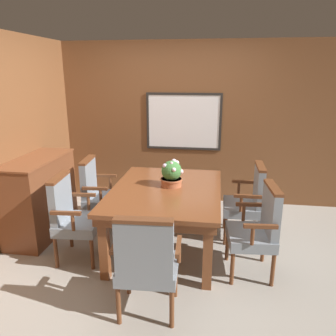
# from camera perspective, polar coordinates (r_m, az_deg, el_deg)

# --- Properties ---
(ground_plane) EXTENTS (14.00, 14.00, 0.00)m
(ground_plane) POSITION_cam_1_polar(r_m,az_deg,el_deg) (3.89, -1.72, -14.50)
(ground_plane) COLOR #A39E93
(wall_back) EXTENTS (7.20, 0.08, 2.45)m
(wall_back) POSITION_cam_1_polar(r_m,az_deg,el_deg) (5.11, 1.66, 7.71)
(wall_back) COLOR brown
(wall_back) RESTS_ON ground_plane
(dining_table) EXTENTS (1.22, 1.61, 0.73)m
(dining_table) POSITION_cam_1_polar(r_m,az_deg,el_deg) (3.72, -0.35, -4.97)
(dining_table) COLOR brown
(dining_table) RESTS_ON ground_plane
(chair_left_near) EXTENTS (0.49, 0.57, 0.95)m
(chair_left_near) POSITION_cam_1_polar(r_m,az_deg,el_deg) (3.72, -16.38, -7.75)
(chair_left_near) COLOR brown
(chair_left_near) RESTS_ON ground_plane
(chair_left_far) EXTENTS (0.49, 0.57, 0.95)m
(chair_left_far) POSITION_cam_1_polar(r_m,az_deg,el_deg) (4.33, -12.13, -3.97)
(chair_left_far) COLOR brown
(chair_left_far) RESTS_ON ground_plane
(chair_right_near) EXTENTS (0.49, 0.57, 0.95)m
(chair_right_near) POSITION_cam_1_polar(r_m,az_deg,el_deg) (3.43, 15.44, -9.83)
(chair_right_near) COLOR brown
(chair_right_near) RESTS_ON ground_plane
(chair_right_far) EXTENTS (0.45, 0.55, 0.95)m
(chair_right_far) POSITION_cam_1_polar(r_m,az_deg,el_deg) (4.10, 13.84, -5.25)
(chair_right_far) COLOR brown
(chair_right_far) RESTS_ON ground_plane
(chair_head_near) EXTENTS (0.56, 0.48, 0.95)m
(chair_head_near) POSITION_cam_1_polar(r_m,az_deg,el_deg) (2.77, -3.76, -15.93)
(chair_head_near) COLOR brown
(chair_head_near) RESTS_ON ground_plane
(potted_plant) EXTENTS (0.26, 0.25, 0.32)m
(potted_plant) POSITION_cam_1_polar(r_m,az_deg,el_deg) (3.74, 0.63, -1.05)
(potted_plant) COLOR #B2603D
(potted_plant) RESTS_ON dining_table
(sideboard_cabinet) EXTENTS (0.49, 1.12, 0.99)m
(sideboard_cabinet) POSITION_cam_1_polar(r_m,az_deg,el_deg) (4.41, -21.38, -4.64)
(sideboard_cabinet) COLOR brown
(sideboard_cabinet) RESTS_ON ground_plane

